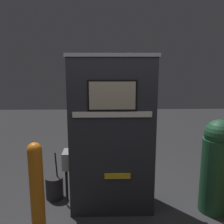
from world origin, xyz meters
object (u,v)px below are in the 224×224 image
(gas_pump, at_px, (112,133))
(safety_bollard, at_px, (37,186))
(trash_bin, at_px, (217,165))
(squeegee_bucket, at_px, (55,187))

(gas_pump, height_order, safety_bollard, gas_pump)
(gas_pump, height_order, trash_bin, gas_pump)
(safety_bollard, relative_size, trash_bin, 0.88)
(safety_bollard, xyz_separation_m, trash_bin, (2.12, 0.37, 0.06))
(gas_pump, relative_size, safety_bollard, 1.89)
(gas_pump, relative_size, squeegee_bucket, 2.88)
(safety_bollard, xyz_separation_m, squeegee_bucket, (0.04, 0.73, -0.39))
(gas_pump, distance_m, squeegee_bucket, 1.16)
(gas_pump, bearing_deg, trash_bin, -6.56)
(safety_bollard, distance_m, squeegee_bucket, 0.83)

